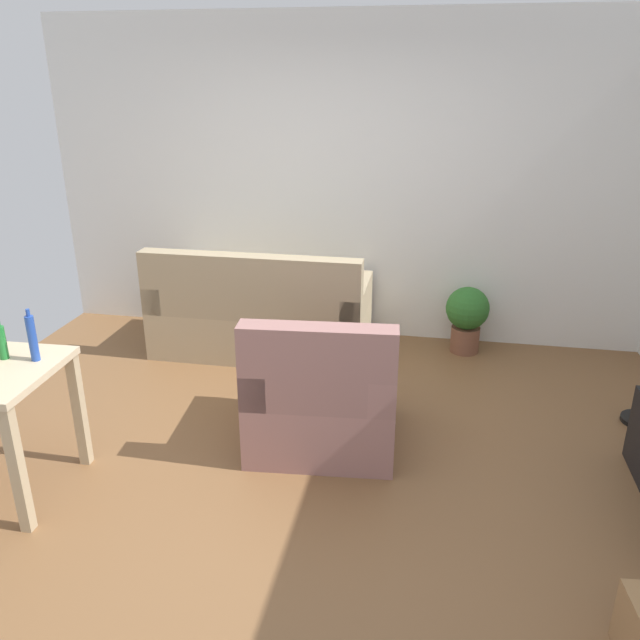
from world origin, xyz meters
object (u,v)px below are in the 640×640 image
(bottle_green, at_px, (2,342))
(potted_plant, at_px, (467,315))
(armchair, at_px, (322,399))
(couch, at_px, (261,317))
(bottle_blue, at_px, (32,338))

(bottle_green, bearing_deg, potted_plant, 41.88)
(potted_plant, relative_size, bottle_green, 2.50)
(armchair, relative_size, bottle_green, 4.24)
(couch, height_order, bottle_blue, bottle_blue)
(couch, xyz_separation_m, bottle_green, (-0.88, -2.00, 0.55))
(potted_plant, distance_m, armchair, 1.89)
(bottle_green, xyz_separation_m, bottle_blue, (0.18, 0.01, 0.03))
(couch, height_order, bottle_green, bottle_green)
(potted_plant, distance_m, bottle_green, 3.51)
(potted_plant, distance_m, bottle_blue, 3.37)
(bottle_blue, bearing_deg, couch, 70.71)
(couch, xyz_separation_m, armchair, (0.77, -1.34, 0.01))
(armchair, xyz_separation_m, bottle_blue, (-1.47, -0.66, 0.57))
(couch, relative_size, bottle_blue, 5.96)
(bottle_blue, bearing_deg, bottle_green, -176.27)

